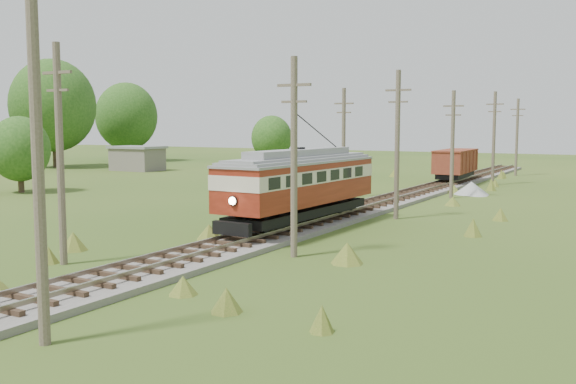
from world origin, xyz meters
The scene contains 17 objects.
railbed_main centered at (0.00, 34.00, 0.19)m, with size 3.60×96.00×0.57m.
streetcar centered at (0.00, 24.67, 2.69)m, with size 3.29×12.79×5.82m.
gondola centered at (0.00, 56.31, 2.07)m, with size 3.10×8.51×2.79m.
gravel_pile centered at (3.86, 47.24, 0.50)m, with size 2.95×3.13×1.07m.
utility_pole_r_1 centered at (3.10, 5.00, 4.40)m, with size 0.30×0.30×8.80m.
utility_pole_r_2 centered at (3.30, 18.00, 4.42)m, with size 1.60×0.30×8.60m.
utility_pole_r_3 centered at (3.20, 31.00, 4.63)m, with size 1.60×0.30×9.00m.
utility_pole_r_4 centered at (3.00, 44.00, 4.32)m, with size 1.60×0.30×8.40m.
utility_pole_r_5 centered at (3.40, 57.00, 4.58)m, with size 1.60×0.30×8.90m.
utility_pole_r_6 centered at (3.20, 70.00, 4.47)m, with size 1.60×0.30×8.70m.
utility_pole_l_a centered at (-4.20, 12.00, 4.63)m, with size 1.60×0.30×9.00m.
utility_pole_l_b centered at (-4.50, 40.00, 4.42)m, with size 1.60×0.30×8.60m.
tree_left_4 centered at (-54.00, 54.00, 8.37)m, with size 11.34×11.34×14.61m.
tree_left_5 centered at (-56.00, 70.00, 7.12)m, with size 9.66×9.66×12.44m.
tree_mid_a centered at (-28.00, 68.00, 4.02)m, with size 5.46×5.46×7.03m.
tree_mid_c centered at (-30.00, 30.00, 3.71)m, with size 5.04×5.04×6.49m.
shed centered at (-40.00, 55.00, 1.57)m, with size 6.40×4.40×3.10m.
Camera 1 is at (16.65, -5.96, 5.70)m, focal length 40.00 mm.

